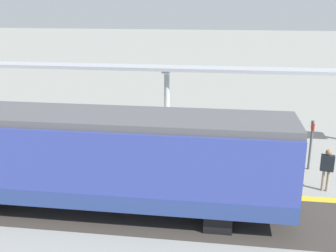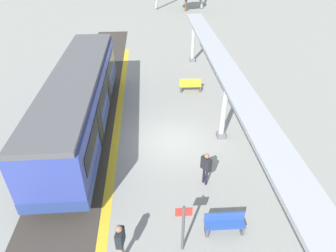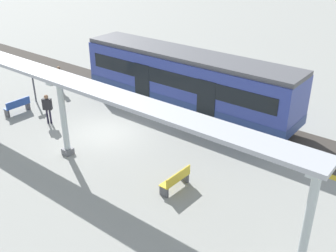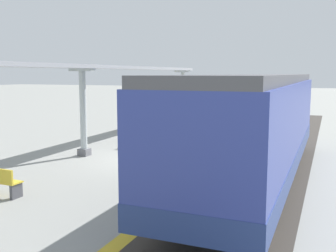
# 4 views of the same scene
# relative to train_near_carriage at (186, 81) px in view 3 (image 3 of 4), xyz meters

# --- Properties ---
(ground_plane) EXTENTS (176.00, 176.00, 0.00)m
(ground_plane) POSITION_rel_train_near_carriage_xyz_m (4.80, -1.57, -1.83)
(ground_plane) COLOR gray
(tactile_edge_strip) EXTENTS (0.40, 30.05, 0.01)m
(tactile_edge_strip) POSITION_rel_train_near_carriage_xyz_m (1.80, -1.57, -1.83)
(tactile_edge_strip) COLOR gold
(tactile_edge_strip) RESTS_ON ground
(trackbed) EXTENTS (3.20, 42.05, 0.01)m
(trackbed) POSITION_rel_train_near_carriage_xyz_m (-0.01, -1.57, -1.83)
(trackbed) COLOR #38332D
(trackbed) RESTS_ON ground
(train_near_carriage) EXTENTS (2.65, 13.26, 3.48)m
(train_near_carriage) POSITION_rel_train_near_carriage_xyz_m (0.00, 0.00, 0.00)
(train_near_carriage) COLOR #334299
(train_near_carriage) RESTS_ON ground
(canopy_pillar_second) EXTENTS (1.10, 0.44, 3.73)m
(canopy_pillar_second) POSITION_rel_train_near_carriage_xyz_m (7.56, -1.38, 0.06)
(canopy_pillar_second) COLOR slate
(canopy_pillar_second) RESTS_ON ground
(canopy_pillar_third) EXTENTS (1.10, 0.44, 3.73)m
(canopy_pillar_third) POSITION_rel_train_near_carriage_xyz_m (7.56, 9.91, 0.06)
(canopy_pillar_third) COLOR slate
(canopy_pillar_third) RESTS_ON ground
(canopy_beam) EXTENTS (1.20, 24.21, 0.16)m
(canopy_beam) POSITION_rel_train_near_carriage_xyz_m (7.56, -1.80, 1.98)
(canopy_beam) COLOR #A8AAB2
(canopy_beam) RESTS_ON canopy_pillar_nearest
(bench_near_end) EXTENTS (1.51, 0.48, 0.86)m
(bench_near_end) POSITION_rel_train_near_carriage_xyz_m (6.64, 4.33, -1.39)
(bench_near_end) COLOR gold
(bench_near_end) RESTS_ON ground
(bench_mid_platform) EXTENTS (1.50, 0.46, 0.86)m
(bench_mid_platform) POSITION_rel_train_near_carriage_xyz_m (6.33, -7.37, -1.39)
(bench_mid_platform) COLOR #2A4B9B
(bench_mid_platform) RESTS_ON ground
(platform_info_sign) EXTENTS (0.56, 0.10, 2.20)m
(platform_info_sign) POSITION_rel_train_near_carriage_xyz_m (4.69, -8.02, -0.50)
(platform_info_sign) COLOR #4C4C51
(platform_info_sign) RESTS_ON ground
(passenger_waiting_near_edge) EXTENTS (0.31, 0.52, 1.69)m
(passenger_waiting_near_edge) POSITION_rel_train_near_carriage_xyz_m (2.59, -8.24, -0.77)
(passenger_waiting_near_edge) COLOR gray
(passenger_waiting_near_edge) RESTS_ON ground
(passenger_by_the_benches) EXTENTS (0.45, 0.53, 1.68)m
(passenger_by_the_benches) POSITION_rel_train_near_carriage_xyz_m (6.06, -4.82, -0.78)
(passenger_by_the_benches) COLOR black
(passenger_by_the_benches) RESTS_ON ground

